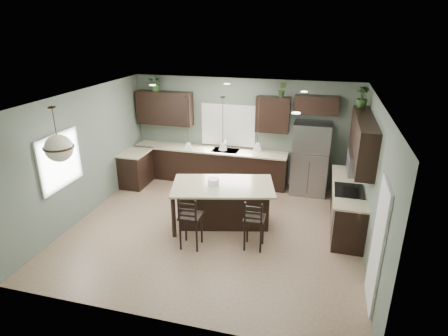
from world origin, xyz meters
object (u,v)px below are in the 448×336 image
kitchen_island (223,205)px  plant_back_left (156,83)px  bar_stool_left (191,221)px  bar_stool_right (254,224)px  refrigerator (310,158)px  serving_dish (213,182)px

kitchen_island → plant_back_left: 4.00m
bar_stool_left → bar_stool_right: (1.19, 0.27, -0.03)m
kitchen_island → bar_stool_left: (-0.37, -1.01, 0.09)m
refrigerator → plant_back_left: size_ratio=4.16×
kitchen_island → bar_stool_left: size_ratio=1.92×
bar_stool_left → bar_stool_right: bearing=11.1°
bar_stool_left → bar_stool_right: bar_stool_left is taller
refrigerator → serving_dish: (-1.89, -2.21, 0.07)m
plant_back_left → kitchen_island: bearing=-43.1°
bar_stool_right → plant_back_left: bearing=135.7°
kitchen_island → serving_dish: (-0.19, -0.05, 0.53)m
serving_dish → plant_back_left: bearing=133.9°
bar_stool_left → plant_back_left: plant_back_left is taller
bar_stool_right → refrigerator: bearing=71.8°
refrigerator → bar_stool_left: (-2.07, -3.17, -0.37)m
refrigerator → bar_stool_left: 3.80m
refrigerator → plant_back_left: plant_back_left is taller
serving_dish → bar_stool_right: serving_dish is taller
refrigerator → kitchen_island: 2.78m
kitchen_island → bar_stool_right: bearing=-56.4°
serving_dish → plant_back_left: 3.65m
kitchen_island → serving_dish: size_ratio=8.84×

